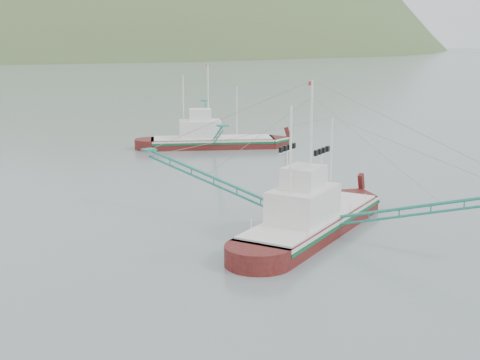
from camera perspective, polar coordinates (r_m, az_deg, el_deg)
ground at (r=41.39m, az=5.25°, el=-5.71°), size 1200.00×1200.00×0.00m
main_boat at (r=43.64m, az=6.16°, el=-1.82°), size 15.12×25.60×10.77m
bg_boat_right at (r=77.13m, az=-2.43°, el=4.37°), size 17.67×23.36×10.36m
headland_right at (r=530.71m, az=-8.73°, el=10.71°), size 684.00×432.00×306.00m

